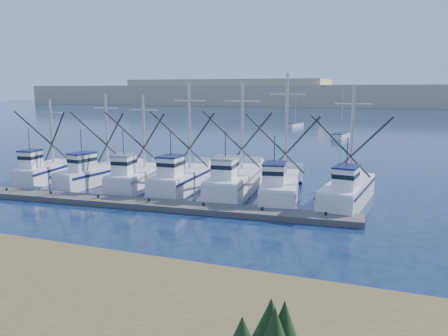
{
  "coord_description": "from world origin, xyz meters",
  "views": [
    {
      "loc": [
        7.74,
        -19.14,
        8.06
      ],
      "look_at": [
        -2.17,
        8.0,
        2.84
      ],
      "focal_mm": 35.0,
      "sensor_mm": 36.0,
      "label": 1
    }
  ],
  "objects": [
    {
      "name": "sailboat_far",
      "position": [
        -10.17,
        74.38,
        0.51
      ],
      "size": [
        2.99,
        5.43,
        8.1
      ],
      "rotation": [
        0.0,
        0.0,
        -0.29
      ],
      "color": "white",
      "rests_on": "ground"
    },
    {
      "name": "trawler_fleet",
      "position": [
        -6.01,
        11.78,
        0.97
      ],
      "size": [
        29.07,
        9.46,
        9.24
      ],
      "color": "white",
      "rests_on": "ground"
    },
    {
      "name": "dune_ridge",
      "position": [
        0.0,
        210.0,
        5.0
      ],
      "size": [
        360.0,
        60.0,
        10.0
      ],
      "primitive_type": "cube",
      "color": "tan",
      "rests_on": "ground"
    },
    {
      "name": "ground",
      "position": [
        0.0,
        0.0,
        0.0
      ],
      "size": [
        500.0,
        500.0,
        0.0
      ],
      "primitive_type": "plane",
      "color": "#0D1B3B",
      "rests_on": "ground"
    },
    {
      "name": "floating_dock",
      "position": [
        -7.25,
        6.67,
        0.19
      ],
      "size": [
        28.68,
        3.86,
        0.38
      ],
      "primitive_type": "cube",
      "rotation": [
        0.0,
        0.0,
        0.07
      ],
      "color": "#57534E",
      "rests_on": "ground"
    },
    {
      "name": "sailboat_near",
      "position": [
        1.21,
        55.34,
        0.5
      ],
      "size": [
        2.63,
        5.62,
        8.1
      ],
      "rotation": [
        0.0,
        0.0,
        -0.17
      ],
      "color": "white",
      "rests_on": "ground"
    }
  ]
}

